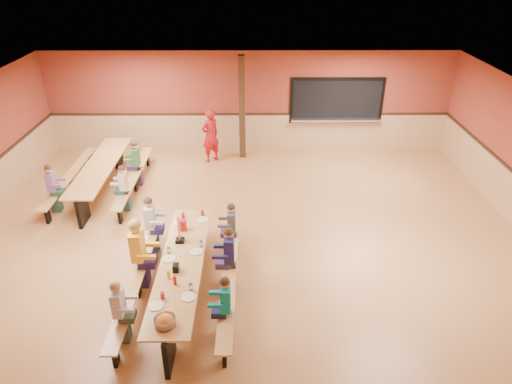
{
  "coord_description": "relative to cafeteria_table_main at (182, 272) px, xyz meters",
  "views": [
    {
      "loc": [
        0.14,
        -8.21,
        5.63
      ],
      "look_at": [
        0.18,
        0.03,
        1.15
      ],
      "focal_mm": 32.0,
      "sensor_mm": 36.0,
      "label": 1
    }
  ],
  "objects": [
    {
      "name": "ground",
      "position": [
        1.14,
        1.79,
        -0.53
      ],
      "size": [
        12.0,
        12.0,
        0.0
      ],
      "primitive_type": "plane",
      "color": "#9E683C",
      "rests_on": "ground"
    },
    {
      "name": "room_envelope",
      "position": [
        1.14,
        1.79,
        0.16
      ],
      "size": [
        12.04,
        10.04,
        3.02
      ],
      "color": "brown",
      "rests_on": "ground"
    },
    {
      "name": "kitchen_pass_through",
      "position": [
        3.74,
        6.75,
        0.96
      ],
      "size": [
        2.78,
        0.28,
        1.38
      ],
      "color": "black",
      "rests_on": "ground"
    },
    {
      "name": "structural_post",
      "position": [
        0.94,
        6.19,
        0.97
      ],
      "size": [
        0.18,
        0.18,
        3.0
      ],
      "primitive_type": "cube",
      "color": "black",
      "rests_on": "ground"
    },
    {
      "name": "cafeteria_table_main",
      "position": [
        0.0,
        0.0,
        0.0
      ],
      "size": [
        1.91,
        3.7,
        0.74
      ],
      "color": "#B78448",
      "rests_on": "ground"
    },
    {
      "name": "cafeteria_table_second",
      "position": [
        -2.62,
        4.04,
        0.0
      ],
      "size": [
        1.91,
        3.7,
        0.74
      ],
      "color": "#B78448",
      "rests_on": "ground"
    },
    {
      "name": "seated_child_white_left",
      "position": [
        -0.83,
        -1.06,
        0.06
      ],
      "size": [
        0.35,
        0.29,
        1.17
      ],
      "primitive_type": null,
      "color": "#BAB9C0",
      "rests_on": "ground"
    },
    {
      "name": "seated_adult_yellow",
      "position": [
        -0.83,
        0.32,
        0.17
      ],
      "size": [
        0.46,
        0.37,
        1.39
      ],
      "primitive_type": null,
      "color": "yellow",
      "rests_on": "ground"
    },
    {
      "name": "seated_child_grey_left",
      "position": [
        -0.83,
        1.41,
        0.09
      ],
      "size": [
        0.38,
        0.31,
        1.23
      ],
      "primitive_type": null,
      "color": "silver",
      "rests_on": "ground"
    },
    {
      "name": "seated_child_teal_right",
      "position": [
        0.83,
        -0.97,
        0.06
      ],
      "size": [
        0.35,
        0.28,
        1.16
      ],
      "primitive_type": null,
      "color": "#0E909B",
      "rests_on": "ground"
    },
    {
      "name": "seated_child_navy_right",
      "position": [
        0.83,
        0.29,
        0.1
      ],
      "size": [
        0.39,
        0.32,
        1.24
      ],
      "primitive_type": null,
      "color": "navy",
      "rests_on": "ground"
    },
    {
      "name": "seated_child_char_right",
      "position": [
        0.83,
        1.28,
        0.05
      ],
      "size": [
        0.34,
        0.28,
        1.16
      ],
      "primitive_type": null,
      "color": "#494F54",
      "rests_on": "ground"
    },
    {
      "name": "seated_child_purple_sec",
      "position": [
        -3.44,
        3.02,
        0.07
      ],
      "size": [
        0.36,
        0.29,
        1.19
      ],
      "primitive_type": null,
      "color": "#784F7D",
      "rests_on": "ground"
    },
    {
      "name": "seated_child_green_sec",
      "position": [
        -1.79,
        4.39,
        0.07
      ],
      "size": [
        0.36,
        0.3,
        1.2
      ],
      "primitive_type": null,
      "color": "#3C7F4D",
      "rests_on": "ground"
    },
    {
      "name": "seated_child_tan_sec",
      "position": [
        -1.79,
        3.08,
        0.04
      ],
      "size": [
        0.33,
        0.27,
        1.14
      ],
      "primitive_type": null,
      "color": "beige",
      "rests_on": "ground"
    },
    {
      "name": "standing_woman",
      "position": [
        0.02,
        5.89,
        0.26
      ],
      "size": [
        0.68,
        0.66,
        1.57
      ],
      "primitive_type": "imported",
      "rotation": [
        0.0,
        0.0,
        3.84
      ],
      "color": "#A61319",
      "rests_on": "ground"
    },
    {
      "name": "punch_pitcher",
      "position": [
        -0.11,
        1.03,
        0.32
      ],
      "size": [
        0.16,
        0.16,
        0.22
      ],
      "primitive_type": "cylinder",
      "color": "#AE171D",
      "rests_on": "cafeteria_table_main"
    },
    {
      "name": "chip_bowl",
      "position": [
        -0.03,
        -1.49,
        0.29
      ],
      "size": [
        0.32,
        0.32,
        0.15
      ],
      "primitive_type": null,
      "color": "orange",
      "rests_on": "cafeteria_table_main"
    },
    {
      "name": "napkin_dispenser",
      "position": [
        -0.05,
        -0.24,
        0.28
      ],
      "size": [
        0.1,
        0.14,
        0.13
      ],
      "primitive_type": "cube",
      "color": "black",
      "rests_on": "cafeteria_table_main"
    },
    {
      "name": "condiment_mustard",
      "position": [
        -0.14,
        -0.43,
        0.3
      ],
      "size": [
        0.06,
        0.06,
        0.17
      ],
      "primitive_type": "cylinder",
      "color": "yellow",
      "rests_on": "cafeteria_table_main"
    },
    {
      "name": "condiment_ketchup",
      "position": [
        -0.02,
        -0.58,
        0.3
      ],
      "size": [
        0.06,
        0.06,
        0.17
      ],
      "primitive_type": "cylinder",
      "color": "#B2140F",
      "rests_on": "cafeteria_table_main"
    },
    {
      "name": "table_paddle",
      "position": [
        -0.11,
        0.63,
        0.35
      ],
      "size": [
        0.16,
        0.16,
        0.56
      ],
      "color": "black",
      "rests_on": "cafeteria_table_main"
    },
    {
      "name": "place_settings",
      "position": [
        0.0,
        -0.0,
        0.27
      ],
      "size": [
        0.65,
        3.3,
        0.11
      ],
      "primitive_type": null,
      "color": "beige",
      "rests_on": "cafeteria_table_main"
    }
  ]
}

